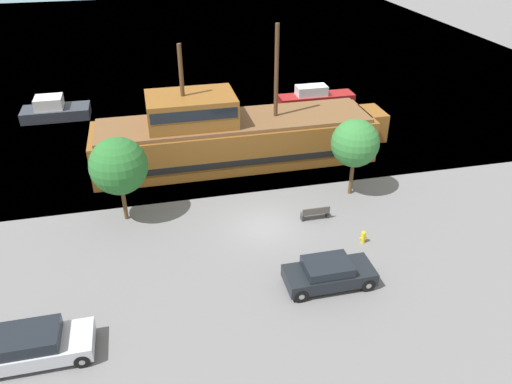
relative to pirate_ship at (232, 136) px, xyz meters
name	(u,v)px	position (x,y,z in m)	size (l,w,h in m)	color
ground_plane	(263,227)	(0.19, -8.70, -1.95)	(160.00, 160.00, 0.00)	slate
water_surface	(184,42)	(0.19, 35.30, -1.95)	(80.00, 80.00, 0.00)	slate
pirate_ship	(232,136)	(0.00, 0.00, 0.00)	(20.94, 4.98, 9.54)	brown
moored_boat_dockside	(55,110)	(-13.37, 11.52, -1.23)	(5.60, 2.54, 1.93)	#2D333D
moored_boat_outer	(315,98)	(9.45, 9.23, -1.21)	(6.88, 1.85, 1.93)	maroon
parked_car_curb_front	(34,345)	(-11.20, -15.86, -1.23)	(4.58, 2.02, 1.45)	#B7BCC6
parked_car_curb_mid	(329,273)	(2.09, -14.27, -1.24)	(4.38, 1.95, 1.40)	black
fire_hydrant	(363,236)	(5.18, -11.42, -1.54)	(0.42, 0.25, 0.76)	yellow
bench_promenade_east	(315,213)	(3.37, -8.59, -1.51)	(1.68, 0.45, 0.85)	#4C4742
tree_row_east	(119,166)	(-7.53, -5.98, 1.55)	(3.28, 3.28, 5.15)	brown
tree_row_mideast	(355,143)	(6.55, -6.20, 1.58)	(2.96, 2.96, 5.02)	brown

